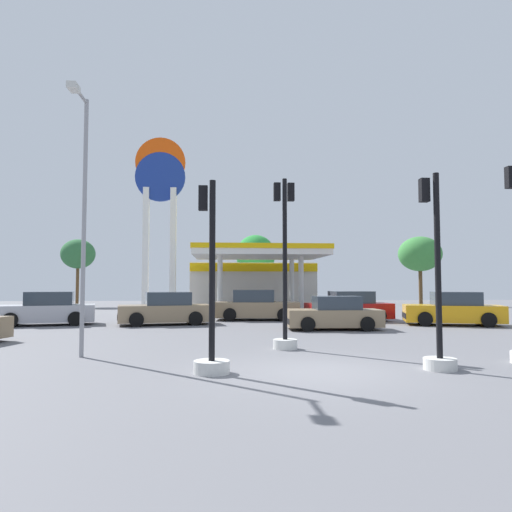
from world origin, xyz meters
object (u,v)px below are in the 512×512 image
object	(u,v)px
car_3	(334,314)
car_5	(165,310)
tree_0	(78,254)
tree_1	(256,255)
car_4	(349,308)
station_pole_sign	(160,203)
traffic_signal_3	(285,287)
tree_2	(420,254)
car_1	(46,310)
car_0	(453,310)
traffic_signal_0	(211,322)
corner_streetlamp	(82,200)
traffic_signal_2	(437,311)
car_2	(256,306)

from	to	relation	value
car_3	car_5	bearing A→B (deg)	157.89
tree_0	tree_1	xyz separation A→B (m)	(15.71, 2.05, 0.13)
car_4	tree_1	bearing A→B (deg)	100.34
station_pole_sign	car_3	size ratio (longest dim) A/B	2.95
car_3	traffic_signal_3	world-z (taller)	traffic_signal_3
car_5	tree_2	size ratio (longest dim) A/B	0.74
car_1	car_3	bearing A→B (deg)	-13.71
car_4	tree_0	xyz separation A→B (m)	(-19.24, 17.31, 3.83)
car_0	traffic_signal_0	distance (m)	16.15
car_3	corner_streetlamp	world-z (taller)	corner_streetlamp
car_5	traffic_signal_0	xyz separation A→B (m)	(2.45, -12.76, 0.43)
car_4	tree_0	bearing A→B (deg)	138.03
car_0	traffic_signal_2	distance (m)	12.92
car_1	car_3	distance (m)	13.73
car_3	tree_1	size ratio (longest dim) A/B	0.63
car_1	traffic_signal_0	distance (m)	15.28
car_0	traffic_signal_2	world-z (taller)	traffic_signal_2
car_2	car_4	size ratio (longest dim) A/B	1.05
car_4	tree_0	distance (m)	26.17
station_pole_sign	car_3	xyz separation A→B (m)	(9.13, -12.38, -6.91)
traffic_signal_2	traffic_signal_0	bearing A→B (deg)	-179.63
traffic_signal_0	car_2	bearing A→B (deg)	81.74
station_pole_sign	car_0	world-z (taller)	station_pole_sign
traffic_signal_0	tree_0	bearing A→B (deg)	111.13
car_1	traffic_signal_3	world-z (taller)	traffic_signal_3
traffic_signal_3	tree_2	bearing A→B (deg)	59.45
car_4	tree_2	xyz separation A→B (m)	(11.83, 17.98, 4.03)
traffic_signal_0	tree_0	xyz separation A→B (m)	(-12.16, 31.45, 3.40)
traffic_signal_3	car_4	bearing A→B (deg)	64.73
car_1	car_2	xyz separation A→B (m)	(10.39, 2.40, 0.02)
car_1	tree_2	bearing A→B (deg)	35.34
car_4	traffic_signal_2	bearing A→B (deg)	-97.23
car_2	traffic_signal_2	world-z (taller)	traffic_signal_2
tree_0	tree_2	distance (m)	31.08
car_2	corner_streetlamp	size ratio (longest dim) A/B	0.67
car_5	tree_1	world-z (taller)	tree_1
car_5	car_4	bearing A→B (deg)	8.22
tree_1	station_pole_sign	bearing A→B (deg)	-123.23
car_5	traffic_signal_3	world-z (taller)	traffic_signal_3
car_2	corner_streetlamp	bearing A→B (deg)	-114.17
car_2	traffic_signal_3	xyz separation A→B (m)	(-0.01, -11.51, 1.17)
car_1	traffic_signal_2	distance (m)	18.64
traffic_signal_3	tree_1	size ratio (longest dim) A/B	0.80
traffic_signal_0	corner_streetlamp	bearing A→B (deg)	146.01
car_0	corner_streetlamp	distance (m)	17.86
car_5	tree_2	xyz separation A→B (m)	(21.37, 19.36, 4.04)
traffic_signal_3	car_1	bearing A→B (deg)	138.72
car_1	traffic_signal_0	xyz separation A→B (m)	(8.16, -12.91, 0.42)
car_4	tree_0	size ratio (longest dim) A/B	0.78
car_0	traffic_signal_3	xyz separation A→B (m)	(-9.24, -7.58, 1.19)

